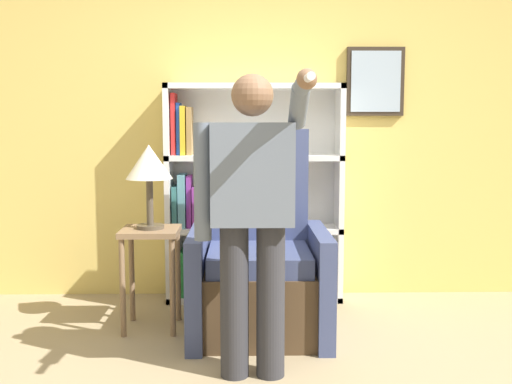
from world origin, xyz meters
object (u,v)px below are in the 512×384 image
at_px(side_table, 151,251).
at_px(table_lamp, 149,165).
at_px(armchair, 259,270).
at_px(person_standing, 252,207).
at_px(bookcase, 239,196).

xyz_separation_m(side_table, table_lamp, (-0.00, 0.00, 0.56)).
xyz_separation_m(armchair, table_lamp, (-0.70, 0.05, 0.67)).
distance_m(armchair, side_table, 0.71).
bearing_deg(armchair, side_table, 175.76).
xyz_separation_m(armchair, person_standing, (-0.05, -0.72, 0.51)).
bearing_deg(armchair, person_standing, -94.01).
bearing_deg(armchair, table_lamp, 175.76).
distance_m(side_table, table_lamp, 0.56).
height_order(bookcase, table_lamp, bookcase).
xyz_separation_m(armchair, side_table, (-0.70, 0.05, 0.11)).
bearing_deg(bookcase, side_table, -130.75).
xyz_separation_m(bookcase, person_standing, (0.08, -1.43, 0.11)).
bearing_deg(side_table, bookcase, 49.25).
height_order(bookcase, side_table, bookcase).
distance_m(bookcase, armchair, 0.82).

